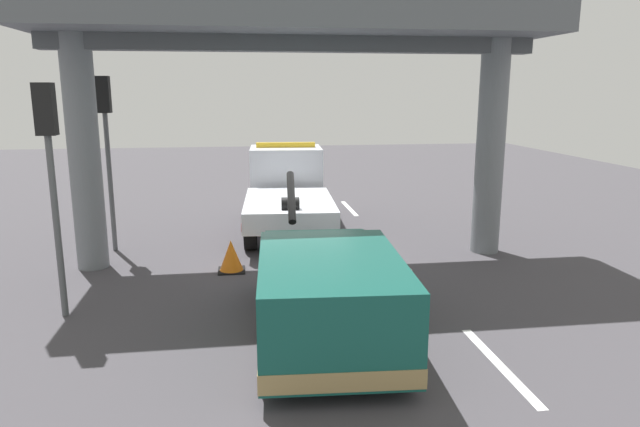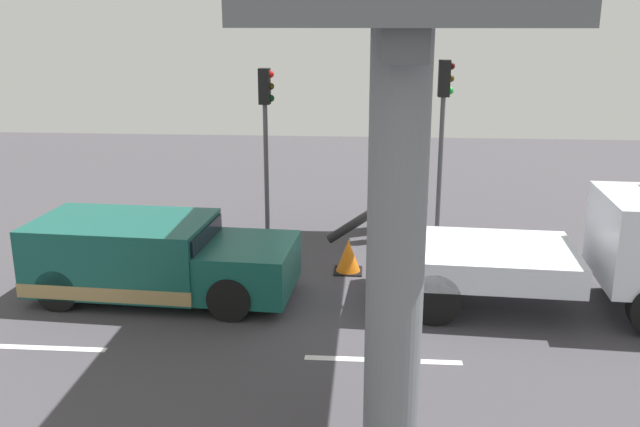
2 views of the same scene
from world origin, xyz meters
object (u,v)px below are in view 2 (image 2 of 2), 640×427
(tow_truck_white, at_px, (578,250))
(towed_van_green, at_px, (152,259))
(traffic_light_near, at_px, (266,114))
(traffic_cone_orange, at_px, (348,257))
(traffic_light_far, at_px, (444,110))

(tow_truck_white, height_order, towed_van_green, tow_truck_white)
(traffic_light_near, height_order, traffic_cone_orange, traffic_light_near)
(tow_truck_white, height_order, traffic_cone_orange, tow_truck_white)
(tow_truck_white, height_order, traffic_light_far, traffic_light_far)
(traffic_light_near, height_order, traffic_light_far, traffic_light_far)
(tow_truck_white, xyz_separation_m, traffic_light_near, (-6.68, 4.73, 1.89))
(towed_van_green, xyz_separation_m, traffic_cone_orange, (3.91, 1.64, -0.43))
(traffic_light_far, bearing_deg, towed_van_green, -142.72)
(traffic_light_far, bearing_deg, traffic_cone_orange, -126.40)
(towed_van_green, height_order, traffic_light_near, traffic_light_near)
(towed_van_green, height_order, traffic_cone_orange, towed_van_green)
(tow_truck_white, relative_size, traffic_light_far, 1.64)
(tow_truck_white, distance_m, traffic_light_near, 8.40)
(traffic_light_near, relative_size, traffic_cone_orange, 5.74)
(traffic_light_near, bearing_deg, tow_truck_white, -35.33)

